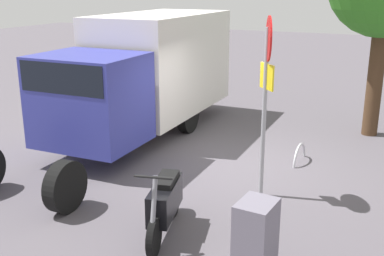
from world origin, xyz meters
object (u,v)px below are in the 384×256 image
at_px(motorcycle, 165,202).
at_px(stop_sign, 266,80).
at_px(box_truck_near, 145,71).
at_px(utility_cabinet, 255,243).
at_px(bike_rack_hoop, 299,162).

height_order(motorcycle, stop_sign, stop_sign).
distance_m(box_truck_near, utility_cabinet, 6.84).
bearing_deg(box_truck_near, utility_cabinet, 41.38).
relative_size(box_truck_near, bike_rack_hoop, 9.50).
distance_m(motorcycle, utility_cabinet, 1.77).
relative_size(motorcycle, stop_sign, 0.55).
distance_m(stop_sign, utility_cabinet, 3.12).
height_order(motorcycle, bike_rack_hoop, motorcycle).
bearing_deg(bike_rack_hoop, stop_sign, -7.00).
bearing_deg(utility_cabinet, motorcycle, -110.96).
bearing_deg(motorcycle, stop_sign, 139.79).
height_order(stop_sign, utility_cabinet, stop_sign).
xyz_separation_m(stop_sign, bike_rack_hoop, (-1.99, 0.24, -2.15)).
distance_m(box_truck_near, bike_rack_hoop, 4.43).
bearing_deg(stop_sign, box_truck_near, -121.99).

